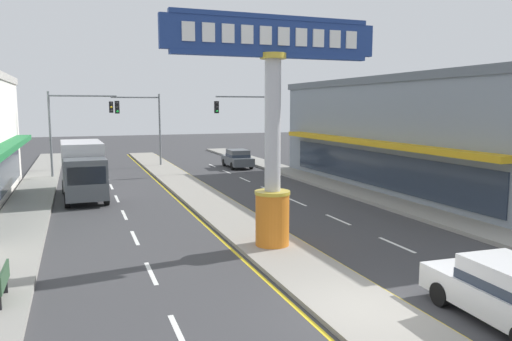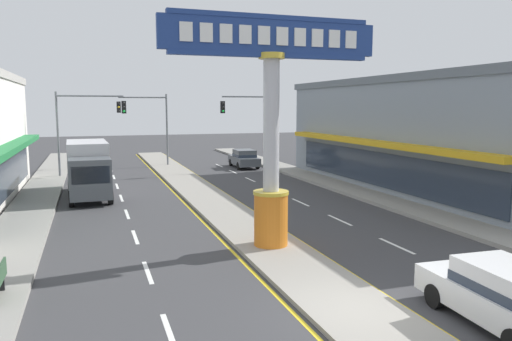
% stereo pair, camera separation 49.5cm
% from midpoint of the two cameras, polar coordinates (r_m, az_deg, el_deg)
% --- Properties ---
extents(ground_plane, '(160.00, 160.00, 0.00)m').
position_cam_midpoint_polar(ground_plane, '(13.06, 12.47, -15.95)').
color(ground_plane, '#3A3A3D').
extents(median_strip, '(2.51, 52.00, 0.14)m').
position_cam_midpoint_polar(median_strip, '(29.34, -6.02, -2.55)').
color(median_strip, gray).
rests_on(median_strip, ground).
extents(sidewalk_left, '(2.28, 60.00, 0.18)m').
position_cam_midpoint_polar(sidewalk_left, '(26.82, -24.15, -4.07)').
color(sidewalk_left, gray).
rests_on(sidewalk_left, ground).
extents(sidewalk_right, '(2.28, 60.00, 0.18)m').
position_cam_midpoint_polar(sidewalk_right, '(30.77, 11.41, -2.15)').
color(sidewalk_right, gray).
rests_on(sidewalk_right, ground).
extents(lane_markings, '(9.25, 52.00, 0.01)m').
position_cam_midpoint_polar(lane_markings, '(28.06, -5.40, -3.14)').
color(lane_markings, silver).
rests_on(lane_markings, ground).
extents(district_sign, '(7.87, 1.29, 8.13)m').
position_cam_midpoint_polar(district_sign, '(17.39, 2.60, 5.00)').
color(district_sign, orange).
rests_on(district_sign, median_strip).
extents(storefront_right, '(10.88, 24.48, 6.92)m').
position_cam_midpoint_polar(storefront_right, '(32.65, 21.72, 3.98)').
color(storefront_right, gray).
rests_on(storefront_right, ground).
extents(traffic_light_left_side, '(4.86, 0.46, 6.20)m').
position_cam_midpoint_polar(traffic_light_left_side, '(37.59, -19.09, 5.68)').
color(traffic_light_left_side, slate).
rests_on(traffic_light_left_side, ground).
extents(traffic_light_right_side, '(4.86, 0.46, 6.20)m').
position_cam_midpoint_polar(traffic_light_right_side, '(38.83, 0.53, 6.13)').
color(traffic_light_right_side, slate).
rests_on(traffic_light_right_side, ground).
extents(traffic_light_median_far, '(4.20, 0.46, 6.20)m').
position_cam_midpoint_polar(traffic_light_median_far, '(42.66, -12.00, 6.02)').
color(traffic_light_median_far, slate).
rests_on(traffic_light_median_far, ground).
extents(sedan_near_right_lane, '(1.96, 4.36, 1.53)m').
position_cam_midpoint_polar(sedan_near_right_lane, '(41.47, -1.06, 1.43)').
color(sedan_near_right_lane, '#4C5156').
rests_on(sedan_near_right_lane, ground).
extents(box_truck_far_right_lane, '(2.42, 6.97, 3.12)m').
position_cam_midpoint_polar(box_truck_far_right_lane, '(29.54, -18.48, 0.36)').
color(box_truck_far_right_lane, '#4C5156').
rests_on(box_truck_far_right_lane, ground).
extents(sedan_near_left_lane, '(1.99, 4.38, 1.53)m').
position_cam_midpoint_polar(sedan_near_left_lane, '(13.25, 27.77, -12.66)').
color(sedan_near_left_lane, white).
rests_on(sedan_near_left_lane, ground).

